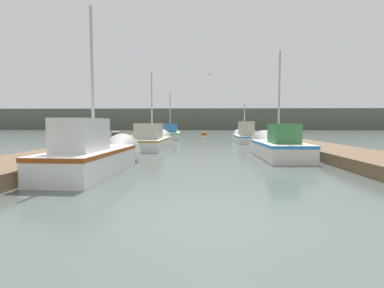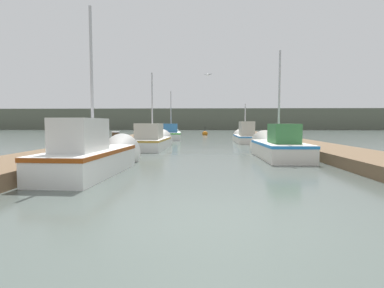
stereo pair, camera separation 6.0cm
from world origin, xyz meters
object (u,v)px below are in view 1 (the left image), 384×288
object	(u,v)px
seagull_lead	(207,75)
fishing_boat_1	(277,146)
mooring_piling_0	(247,132)
channel_buoy	(204,134)
fishing_boat_3	(244,136)
mooring_piling_1	(115,143)
fishing_boat_0	(96,155)
fishing_boat_2	(153,140)
fishing_boat_4	(170,134)

from	to	relation	value
seagull_lead	fishing_boat_1	bearing A→B (deg)	-45.29
seagull_lead	mooring_piling_0	bearing A→B (deg)	87.62
channel_buoy	seagull_lead	world-z (taller)	seagull_lead
mooring_piling_0	seagull_lead	size ratio (longest dim) A/B	2.03
fishing_boat_3	mooring_piling_1	distance (m)	11.55
fishing_boat_0	mooring_piling_0	world-z (taller)	fishing_boat_0
fishing_boat_1	channel_buoy	distance (m)	22.26
mooring_piling_0	channel_buoy	xyz separation A→B (m)	(-3.95, 6.76, -0.38)
fishing_boat_2	fishing_boat_3	bearing A→B (deg)	46.03
fishing_boat_2	channel_buoy	xyz separation A→B (m)	(2.98, 17.87, -0.27)
fishing_boat_1	fishing_boat_3	distance (m)	9.96
seagull_lead	fishing_boat_3	bearing A→B (deg)	55.16
fishing_boat_1	channel_buoy	bearing A→B (deg)	96.81
fishing_boat_3	fishing_boat_0	bearing A→B (deg)	-113.19
fishing_boat_0	mooring_piling_0	distance (m)	20.60
fishing_boat_3	mooring_piling_0	distance (m)	5.46
fishing_boat_0	mooring_piling_1	xyz separation A→B (m)	(-0.83, 4.75, 0.02)
fishing_boat_1	seagull_lead	bearing A→B (deg)	107.32
fishing_boat_0	fishing_boat_3	distance (m)	15.24
fishing_boat_0	fishing_boat_1	bearing A→B (deg)	35.85
fishing_boat_4	fishing_boat_3	bearing A→B (deg)	-39.60
fishing_boat_3	channel_buoy	xyz separation A→B (m)	(-2.88, 12.12, -0.28)
channel_buoy	fishing_boat_4	bearing A→B (deg)	-111.09
mooring_piling_0	fishing_boat_2	bearing A→B (deg)	-121.97
fishing_boat_0	channel_buoy	size ratio (longest dim) A/B	4.40
fishing_boat_3	fishing_boat_4	bearing A→B (deg)	145.51
fishing_boat_4	seagull_lead	xyz separation A→B (m)	(3.17, -5.67, 4.30)
fishing_boat_1	fishing_boat_2	bearing A→B (deg)	143.62
mooring_piling_0	channel_buoy	size ratio (longest dim) A/B	0.98
seagull_lead	fishing_boat_4	bearing A→B (deg)	146.09
mooring_piling_0	seagull_lead	bearing A→B (deg)	-119.25
fishing_boat_1	mooring_piling_1	xyz separation A→B (m)	(-6.95, 0.77, 0.08)
fishing_boat_3	mooring_piling_1	bearing A→B (deg)	-126.61
fishing_boat_1	seagull_lead	xyz separation A→B (m)	(-2.73, 8.47, 4.28)
fishing_boat_3	fishing_boat_4	xyz separation A→B (m)	(-5.94, 4.18, -0.03)
fishing_boat_1	mooring_piling_1	distance (m)	6.99
fishing_boat_4	channel_buoy	world-z (taller)	fishing_boat_4
mooring_piling_1	channel_buoy	world-z (taller)	mooring_piling_1
fishing_boat_1	fishing_boat_3	size ratio (longest dim) A/B	0.87
mooring_piling_1	fishing_boat_2	bearing A→B (deg)	71.87
fishing_boat_4	mooring_piling_0	distance (m)	7.11
fishing_boat_3	seagull_lead	distance (m)	5.30
fishing_boat_3	fishing_boat_4	distance (m)	7.27
fishing_boat_0	seagull_lead	world-z (taller)	seagull_lead
fishing_boat_0	channel_buoy	distance (m)	26.26
fishing_boat_0	fishing_boat_1	distance (m)	7.30
fishing_boat_1	fishing_boat_0	bearing A→B (deg)	-147.47
mooring_piling_1	fishing_boat_0	bearing A→B (deg)	-80.08
mooring_piling_0	fishing_boat_1	bearing A→B (deg)	-94.14
fishing_boat_1	fishing_boat_2	world-z (taller)	fishing_boat_1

